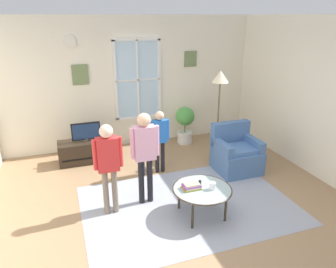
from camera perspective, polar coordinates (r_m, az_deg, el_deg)
name	(u,v)px	position (r m, az deg, el deg)	size (l,w,h in m)	color
ground_plane	(180,212)	(4.87, 2.08, -13.86)	(6.04, 6.40, 0.02)	#9E7A56
back_wall	(131,82)	(6.99, -6.65, 9.18)	(5.44, 0.17, 2.76)	silver
area_rug	(188,205)	(5.02, 3.63, -12.52)	(3.17, 2.20, 0.01)	#999EAD
tv_stand	(88,151)	(6.53, -14.19, -2.93)	(1.12, 0.46, 0.43)	#2D2319
television	(86,131)	(6.38, -14.51, 0.45)	(0.55, 0.08, 0.37)	#4C4C4C
armchair	(236,154)	(6.04, 12.07, -3.50)	(0.76, 0.74, 0.87)	#476B9E
coffee_table	(202,190)	(4.61, 6.14, -9.96)	(0.86, 0.86, 0.44)	#99B2B7
book_stack	(191,186)	(4.56, 4.23, -9.30)	(0.27, 0.17, 0.09)	#A1983D
cup	(212,186)	(4.57, 7.95, -9.21)	(0.09, 0.09, 0.11)	white
remote_near_books	(200,183)	(4.72, 5.72, -8.72)	(0.04, 0.14, 0.02)	black
person_blue_shirt	(160,135)	(5.69, -1.49, -0.13)	(0.35, 0.16, 1.17)	black
person_red_shirt	(108,160)	(4.50, -10.70, -4.53)	(0.41, 0.19, 1.37)	#726656
person_pink_shirt	(145,148)	(4.68, -4.19, -2.59)	(0.44, 0.20, 1.44)	black
person_black_shirt	(145,142)	(5.61, -4.16, -1.50)	(0.31, 0.14, 1.02)	#333851
potted_plant_by_window	(185,122)	(7.16, 3.07, 2.12)	(0.42, 0.42, 0.84)	silver
floor_lamp	(220,86)	(6.13, 9.29, 8.51)	(0.32, 0.32, 1.78)	black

